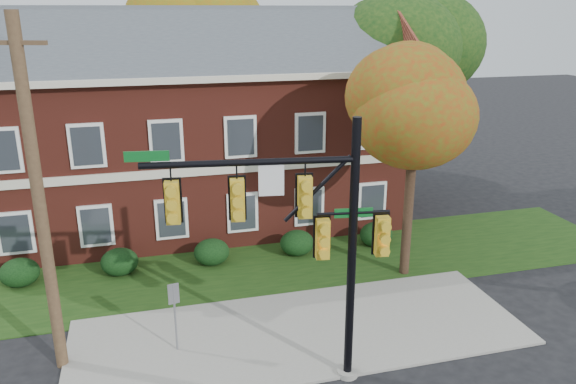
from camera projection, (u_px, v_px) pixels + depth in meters
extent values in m
plane|color=black|center=(310.00, 351.00, 16.62)|extent=(120.00, 120.00, 0.00)
cube|color=gray|center=(301.00, 332.00, 17.52)|extent=(14.00, 5.00, 0.08)
cube|color=#193811|center=(265.00, 265.00, 22.12)|extent=(30.00, 6.00, 0.04)
cube|color=maroon|center=(194.00, 148.00, 26.05)|extent=(18.00, 8.00, 7.00)
cube|color=beige|center=(189.00, 69.00, 24.92)|extent=(18.80, 8.80, 0.24)
cube|color=beige|center=(204.00, 171.00, 22.35)|extent=(18.00, 0.12, 0.35)
ellipsoid|color=black|center=(20.00, 273.00, 20.39)|extent=(1.40, 1.26, 1.05)
ellipsoid|color=black|center=(119.00, 262.00, 21.25)|extent=(1.40, 1.26, 1.05)
ellipsoid|color=black|center=(212.00, 252.00, 22.11)|extent=(1.40, 1.26, 1.05)
ellipsoid|color=black|center=(297.00, 243.00, 22.97)|extent=(1.40, 1.26, 1.05)
ellipsoid|color=black|center=(376.00, 234.00, 23.83)|extent=(1.40, 1.26, 1.05)
cylinder|color=black|center=(409.00, 202.00, 20.62)|extent=(0.36, 0.36, 5.76)
ellipsoid|color=#A5250E|center=(416.00, 105.00, 19.50)|extent=(4.25, 4.25, 3.60)
ellipsoid|color=#A5250E|center=(439.00, 88.00, 19.13)|extent=(3.50, 3.50, 3.00)
cylinder|color=black|center=(401.00, 131.00, 29.67)|extent=(0.36, 0.36, 7.04)
ellipsoid|color=black|center=(406.00, 45.00, 28.30)|extent=(5.95, 5.95, 5.04)
ellipsoid|color=black|center=(428.00, 33.00, 27.85)|extent=(4.90, 4.90, 4.20)
cylinder|color=black|center=(196.00, 111.00, 33.54)|extent=(0.36, 0.36, 7.68)
ellipsoid|color=#9F590D|center=(192.00, 27.00, 32.04)|extent=(6.46, 6.46, 5.47)
ellipsoid|color=#9F590D|center=(209.00, 16.00, 31.56)|extent=(5.32, 5.32, 4.56)
cylinder|color=gray|center=(347.00, 373.00, 15.50)|extent=(0.58, 0.58, 0.16)
cylinder|color=black|center=(352.00, 256.00, 14.41)|extent=(0.26, 0.26, 7.22)
cylinder|color=black|center=(249.00, 162.00, 13.30)|extent=(5.13, 0.87, 0.16)
cylinder|color=black|center=(354.00, 213.00, 14.04)|extent=(1.85, 0.33, 0.08)
cube|color=gold|center=(173.00, 203.00, 13.37)|extent=(0.49, 0.37, 1.20)
cube|color=gold|center=(238.00, 200.00, 13.55)|extent=(0.49, 0.37, 1.20)
cube|color=gold|center=(305.00, 197.00, 13.75)|extent=(0.49, 0.37, 1.20)
cube|color=silver|center=(271.00, 180.00, 13.50)|extent=(0.62, 0.13, 0.77)
cube|color=#0B571D|center=(147.00, 156.00, 12.95)|extent=(1.03, 0.18, 0.25)
cube|color=gold|center=(323.00, 239.00, 14.15)|extent=(0.49, 0.37, 1.20)
cube|color=gold|center=(382.00, 236.00, 14.34)|extent=(0.49, 0.37, 1.20)
cube|color=#0B571D|center=(354.00, 213.00, 14.04)|extent=(0.98, 0.17, 0.24)
cylinder|color=#493322|center=(40.00, 206.00, 14.46)|extent=(0.41, 0.41, 9.65)
cube|color=#493322|center=(16.00, 43.00, 13.20)|extent=(1.45, 0.59, 0.11)
cylinder|color=slate|center=(175.00, 319.00, 16.26)|extent=(0.07, 0.07, 2.21)
cube|color=slate|center=(174.00, 294.00, 16.01)|extent=(0.32, 0.10, 0.62)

